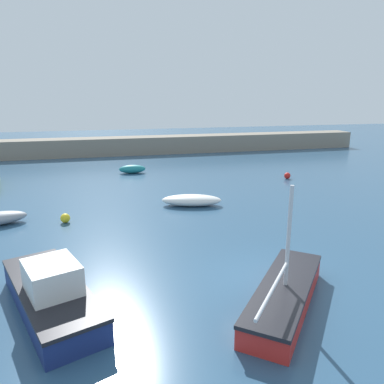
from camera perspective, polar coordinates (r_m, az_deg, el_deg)
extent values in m
cube|color=#2D5170|center=(14.35, 10.75, -13.21)|extent=(120.00, 120.00, 0.20)
cube|color=gray|center=(42.60, -6.67, 7.13)|extent=(50.23, 2.72, 1.88)
cube|color=navy|center=(12.88, -20.63, -15.05)|extent=(3.59, 5.72, 0.74)
cube|color=black|center=(12.68, -20.81, -13.36)|extent=(3.66, 5.84, 0.12)
cube|color=silver|center=(12.13, -20.51, -12.31)|extent=(1.92, 2.08, 1.01)
ellipsoid|color=white|center=(22.55, -0.06, -1.26)|extent=(3.81, 2.23, 0.67)
ellipsoid|color=teal|center=(32.13, -9.09, 3.47)|extent=(2.27, 1.09, 0.70)
cube|color=red|center=(12.64, 13.89, -15.30)|extent=(4.55, 5.03, 0.66)
cube|color=black|center=(12.45, 14.01, -13.75)|extent=(4.64, 5.13, 0.12)
cylinder|color=silver|center=(11.78, 14.49, -6.88)|extent=(0.12, 0.12, 3.32)
cylinder|color=silver|center=(10.62, 12.29, -14.08)|extent=(2.25, 2.65, 0.10)
sphere|color=red|center=(30.59, 14.32, 2.42)|extent=(0.50, 0.50, 0.50)
sphere|color=yellow|center=(20.71, -18.75, -3.79)|extent=(0.49, 0.49, 0.49)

